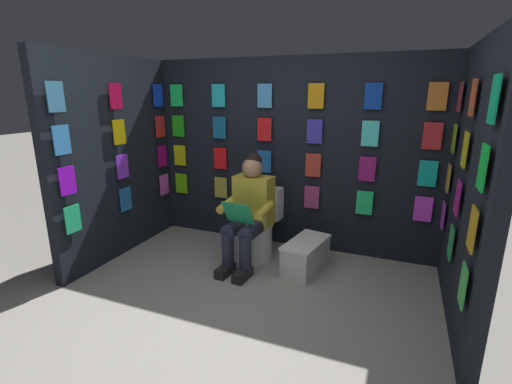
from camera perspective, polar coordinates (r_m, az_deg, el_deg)
The scene contains 7 objects.
ground_plane at distance 3.04m, azimuth -5.81°, elevation -20.54°, with size 30.00×30.00×0.00m, color #9E998E.
display_wall_back at distance 4.22m, azimuth 5.42°, elevation 5.81°, with size 3.41×0.14×2.17m.
display_wall_left at distance 3.18m, azimuth 30.78°, elevation 0.49°, with size 0.14×1.78×2.17m.
display_wall_right at distance 4.26m, azimuth -21.18°, elevation 4.93°, with size 0.14×1.78×2.17m.
toilet at distance 4.04m, azimuth 0.30°, elevation -5.76°, with size 0.42×0.57×0.77m.
person_reading at distance 3.75m, azimuth -1.19°, elevation -2.98°, with size 0.55×0.71×1.19m.
comic_longbox_near at distance 3.82m, azimuth 7.82°, elevation -9.83°, with size 0.42×0.66×0.32m.
Camera 1 is at (-1.19, 2.16, 1.78)m, focal length 25.45 mm.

